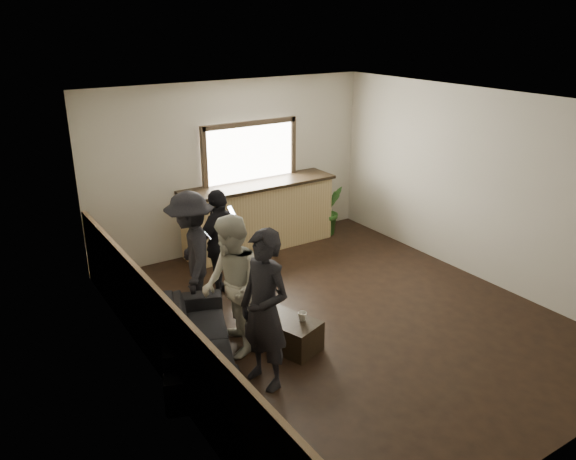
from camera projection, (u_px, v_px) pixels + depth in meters
ground at (342, 317)px, 7.43m from camera, size 5.00×6.00×0.01m
room_shell at (296, 223)px, 6.53m from camera, size 5.01×6.01×2.80m
bar_counter at (259, 212)px, 9.47m from camera, size 2.70×0.68×2.13m
sofa at (197, 339)px, 6.40m from camera, size 1.40×2.10×0.57m
coffee_table at (286, 332)px, 6.73m from camera, size 0.69×0.92×0.36m
cup_a at (271, 316)px, 6.62m from camera, size 0.13×0.13×0.10m
cup_b at (302, 316)px, 6.61m from camera, size 0.15×0.15×0.10m
potted_plant at (330, 210)px, 10.12m from camera, size 0.53×0.45×0.90m
person_a at (265, 310)px, 5.80m from camera, size 0.55×0.72×1.76m
person_b at (232, 287)px, 6.39m from camera, size 0.81×0.94×1.68m
person_c at (191, 254)px, 7.28m from camera, size 0.95×1.23×1.68m
person_d at (221, 244)px, 7.76m from camera, size 0.99×0.69×1.57m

